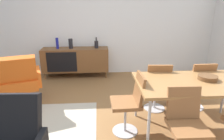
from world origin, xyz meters
name	(u,v)px	position (x,y,z in m)	size (l,w,h in m)	color
ground_plane	(88,130)	(0.00, 0.00, 0.00)	(8.32, 8.32, 0.00)	olive
wall_back	(90,19)	(0.00, 2.60, 1.40)	(6.80, 0.12, 2.80)	white
sideboard	(76,60)	(-0.38, 2.30, 0.44)	(1.60, 0.45, 0.72)	brown
vase_cobalt	(96,44)	(0.14, 2.30, 0.81)	(0.10, 0.10, 0.26)	black
vase_sculptural_dark	(71,44)	(-0.48, 2.30, 0.84)	(0.10, 0.10, 0.23)	black
vase_ceramic_small	(57,43)	(-0.79, 2.30, 0.85)	(0.07, 0.07, 0.26)	navy
dining_table	(195,84)	(1.49, -0.05, 0.70)	(1.60, 0.90, 0.74)	olive
wooden_bowl_on_table	(208,78)	(1.68, 0.00, 0.77)	(0.26, 0.26, 0.06)	brown
dining_chair_front_left	(186,123)	(1.14, -0.61, 0.47)	(0.41, 0.43, 0.86)	brown
dining_chair_near_window	(130,101)	(0.60, -0.05, 0.47)	(0.44, 0.41, 0.86)	brown
dining_chair_back_right	(198,84)	(1.84, 0.50, 0.47)	(0.41, 0.43, 0.86)	brown
dining_chair_back_left	(157,85)	(1.13, 0.50, 0.47)	(0.43, 0.45, 0.86)	brown
lounge_chair_red	(19,80)	(-1.22, 0.91, 0.47)	(0.84, 0.81, 0.95)	#D85919
area_rug	(18,134)	(-0.97, -0.01, 0.00)	(2.20, 1.70, 0.01)	#B7AD99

